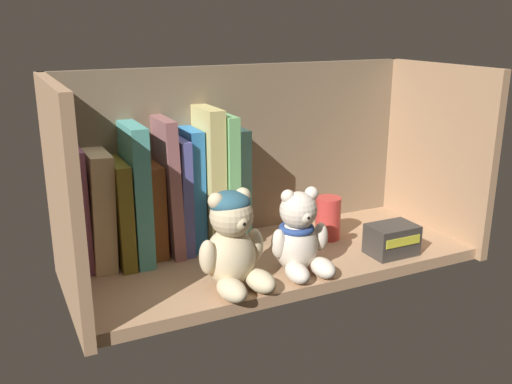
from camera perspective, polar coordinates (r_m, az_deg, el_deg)
shelf_board at (r=99.26cm, az=2.02°, el=-6.82°), size 66.59×26.26×2.00cm
shelf_back_panel at (r=106.00cm, az=-1.36°, el=3.67°), size 68.99×1.20×33.30cm
shelf_side_panel_left at (r=84.29cm, az=-18.86°, el=-0.78°), size 1.60×28.66×33.30cm
shelf_side_panel_right at (r=113.62cm, az=17.54°, el=3.79°), size 1.60×28.66×33.30cm
book_0 at (r=95.86cm, az=-17.45°, el=-1.49°), size 2.05×10.45×19.93cm
book_1 at (r=96.42cm, az=-15.63°, el=-1.50°), size 4.12×12.41×19.17cm
book_2 at (r=97.21cm, az=-13.76°, el=-1.71°), size 2.28×14.77×17.43cm
book_3 at (r=96.92cm, az=-12.26°, el=0.11°), size 2.75×14.75×23.14cm
book_4 at (r=98.67cm, az=-10.44°, el=-1.63°), size 2.70×9.60×16.07cm
book_5 at (r=98.22cm, az=-9.08°, el=0.66°), size 2.67×12.45×23.67cm
book_6 at (r=99.34cm, az=-7.83°, el=-0.17°), size 1.83×11.46×20.05cm
book_7 at (r=99.86cm, az=-6.56°, el=0.36°), size 2.29×9.38×21.35cm
book_8 at (r=100.30cm, az=-5.07°, el=1.53°), size 2.80×12.82×24.89cm
book_9 at (r=101.41cm, az=-3.63°, el=1.37°), size 2.04×13.80×23.65cm
book_10 at (r=102.76cm, az=-2.26°, el=0.81°), size 2.63×10.06×20.91cm
teddy_bear_larger at (r=84.88cm, az=-2.36°, el=-5.09°), size 11.21×11.59×15.14cm
teddy_bear_smaller at (r=90.71cm, az=4.53°, el=-4.52°), size 10.03×10.16×13.78cm
pillar_candle at (r=105.51cm, az=7.23°, el=-2.60°), size 4.67×4.67×7.85cm
small_product_box at (r=100.91cm, az=13.47°, el=-4.66°), size 8.19×5.95×5.27cm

